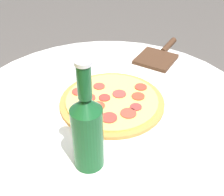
# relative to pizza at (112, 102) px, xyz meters

# --- Properties ---
(table) EXTENTS (0.86, 0.86, 0.76)m
(table) POSITION_rel_pizza_xyz_m (-0.02, 0.03, -0.20)
(table) COLOR silver
(table) RESTS_ON ground_plane
(pizza) EXTENTS (0.30, 0.30, 0.02)m
(pizza) POSITION_rel_pizza_xyz_m (0.00, 0.00, 0.00)
(pizza) COLOR #B77F3D
(pizza) RESTS_ON table
(beer_bottle) EXTENTS (0.07, 0.07, 0.27)m
(beer_bottle) POSITION_rel_pizza_xyz_m (-0.14, 0.18, 0.09)
(beer_bottle) COLOR #144C23
(beer_bottle) RESTS_ON table
(pizza_paddle) EXTENTS (0.16, 0.24, 0.02)m
(pizza_paddle) POSITION_rel_pizza_xyz_m (0.10, -0.29, -0.00)
(pizza_paddle) COLOR #422819
(pizza_paddle) RESTS_ON table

